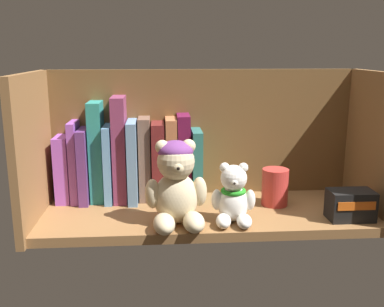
# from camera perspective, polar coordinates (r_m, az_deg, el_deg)

# --- Properties ---
(shelf_board) EXTENTS (0.71, 0.25, 0.02)m
(shelf_board) POSITION_cam_1_polar(r_m,az_deg,el_deg) (0.98, 2.01, -7.90)
(shelf_board) COLOR olive
(shelf_board) RESTS_ON ground
(shelf_back_panel) EXTENTS (0.73, 0.01, 0.32)m
(shelf_back_panel) POSITION_cam_1_polar(r_m,az_deg,el_deg) (1.06, 1.34, 2.19)
(shelf_back_panel) COLOR brown
(shelf_back_panel) RESTS_ON ground
(shelf_side_panel_left) EXTENTS (0.02, 0.27, 0.32)m
(shelf_side_panel_left) POSITION_cam_1_polar(r_m,az_deg,el_deg) (0.97, -19.77, 0.28)
(shelf_side_panel_left) COLOR olive
(shelf_side_panel_left) RESTS_ON ground
(shelf_side_panel_right) EXTENTS (0.02, 0.27, 0.32)m
(shelf_side_panel_right) POSITION_cam_1_polar(r_m,az_deg,el_deg) (1.04, 22.37, 0.93)
(shelf_side_panel_right) COLOR olive
(shelf_side_panel_right) RESTS_ON ground
(book_0) EXTENTS (0.03, 0.10, 0.15)m
(book_0) POSITION_cam_1_polar(r_m,az_deg,el_deg) (1.07, -16.07, -1.74)
(book_0) COLOR #9B4FBE
(book_0) RESTS_ON shelf_board
(book_1) EXTENTS (0.02, 0.11, 0.19)m
(book_1) POSITION_cam_1_polar(r_m,az_deg,el_deg) (1.06, -14.68, -0.85)
(book_1) COLOR purple
(book_1) RESTS_ON shelf_board
(book_2) EXTENTS (0.02, 0.13, 0.17)m
(book_2) POSITION_cam_1_polar(r_m,az_deg,el_deg) (1.06, -13.50, -1.25)
(book_2) COLOR #5B2F6F
(book_2) RESTS_ON shelf_board
(book_3) EXTENTS (0.03, 0.10, 0.23)m
(book_3) POSITION_cam_1_polar(r_m,az_deg,el_deg) (1.04, -12.06, 0.35)
(book_3) COLOR teal
(book_3) RESTS_ON shelf_board
(book_4) EXTENTS (0.02, 0.13, 0.18)m
(book_4) POSITION_cam_1_polar(r_m,az_deg,el_deg) (1.05, -10.56, -1.03)
(book_4) COLOR #649BCD
(book_4) RESTS_ON shelf_board
(book_5) EXTENTS (0.03, 0.12, 0.24)m
(book_5) POSITION_cam_1_polar(r_m,az_deg,el_deg) (1.04, -9.19, 0.72)
(book_5) COLOR #84355B
(book_5) RESTS_ON shelf_board
(book_6) EXTENTS (0.02, 0.15, 0.19)m
(book_6) POSITION_cam_1_polar(r_m,az_deg,el_deg) (1.04, -7.56, -0.71)
(book_6) COLOR #6990B5
(book_6) RESTS_ON shelf_board
(book_7) EXTENTS (0.03, 0.09, 0.19)m
(book_7) POSITION_cam_1_polar(r_m,az_deg,el_deg) (1.04, -6.08, -0.54)
(book_7) COLOR brown
(book_7) RESTS_ON shelf_board
(book_8) EXTENTS (0.03, 0.11, 0.18)m
(book_8) POSITION_cam_1_polar(r_m,az_deg,el_deg) (1.04, -4.37, -0.83)
(book_8) COLOR maroon
(book_8) RESTS_ON shelf_board
(book_9) EXTENTS (0.03, 0.11, 0.19)m
(book_9) POSITION_cam_1_polar(r_m,az_deg,el_deg) (1.04, -2.71, -0.53)
(book_9) COLOR #B1683F
(book_9) RESTS_ON shelf_board
(book_10) EXTENTS (0.03, 0.10, 0.20)m
(book_10) POSITION_cam_1_polar(r_m,az_deg,el_deg) (1.04, -1.06, -0.29)
(book_10) COLOR #611338
(book_10) RESTS_ON shelf_board
(book_11) EXTENTS (0.02, 0.13, 0.16)m
(book_11) POSITION_cam_1_polar(r_m,az_deg,el_deg) (1.05, 0.50, -1.20)
(book_11) COLOR #2A6E66
(book_11) RESTS_ON shelf_board
(teddy_bear_larger) EXTENTS (0.13, 0.13, 0.17)m
(teddy_bear_larger) POSITION_cam_1_polar(r_m,az_deg,el_deg) (0.88, -2.04, -4.11)
(teddy_bear_larger) COLOR beige
(teddy_bear_larger) RESTS_ON shelf_board
(teddy_bear_smaller) EXTENTS (0.09, 0.09, 0.12)m
(teddy_bear_smaller) POSITION_cam_1_polar(r_m,az_deg,el_deg) (0.90, 5.37, -5.66)
(teddy_bear_smaller) COLOR white
(teddy_bear_smaller) RESTS_ON shelf_board
(pillar_candle) EXTENTS (0.06, 0.06, 0.08)m
(pillar_candle) POSITION_cam_1_polar(r_m,az_deg,el_deg) (1.01, 10.65, -4.26)
(pillar_candle) COLOR #C63833
(pillar_candle) RESTS_ON shelf_board
(small_product_box) EXTENTS (0.09, 0.06, 0.06)m
(small_product_box) POSITION_cam_1_polar(r_m,az_deg,el_deg) (0.97, 19.77, -6.27)
(small_product_box) COLOR black
(small_product_box) RESTS_ON shelf_board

